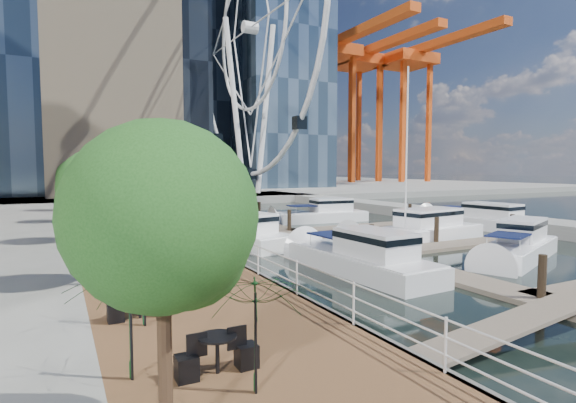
{
  "coord_description": "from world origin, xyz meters",
  "views": [
    {
      "loc": [
        -12.63,
        -12.06,
        4.94
      ],
      "look_at": [
        -0.69,
        11.08,
        3.0
      ],
      "focal_mm": 28.0,
      "sensor_mm": 36.0,
      "label": 1
    }
  ],
  "objects": [
    {
      "name": "ground",
      "position": [
        0.0,
        0.0,
        0.0
      ],
      "size": [
        520.0,
        520.0,
        0.0
      ],
      "primitive_type": "plane",
      "color": "black",
      "rests_on": "ground"
    },
    {
      "name": "boardwalk",
      "position": [
        -9.0,
        15.0,
        0.5
      ],
      "size": [
        6.0,
        60.0,
        1.0
      ],
      "primitive_type": "cube",
      "color": "brown",
      "rests_on": "ground"
    },
    {
      "name": "seawall",
      "position": [
        -6.0,
        15.0,
        0.5
      ],
      "size": [
        0.25,
        60.0,
        1.0
      ],
      "primitive_type": "cube",
      "color": "#595954",
      "rests_on": "ground"
    },
    {
      "name": "land_far",
      "position": [
        0.0,
        102.0,
        0.5
      ],
      "size": [
        200.0,
        114.0,
        1.0
      ],
      "primitive_type": "cube",
      "color": "gray",
      "rests_on": "ground"
    },
    {
      "name": "breakwater",
      "position": [
        20.0,
        20.0,
        0.5
      ],
      "size": [
        4.0,
        60.0,
        1.0
      ],
      "primitive_type": "cube",
      "color": "gray",
      "rests_on": "ground"
    },
    {
      "name": "pier",
      "position": [
        14.0,
        52.0,
        0.5
      ],
      "size": [
        14.0,
        12.0,
        1.0
      ],
      "primitive_type": "cube",
      "color": "gray",
      "rests_on": "ground"
    },
    {
      "name": "railing",
      "position": [
        -6.1,
        15.0,
        1.52
      ],
      "size": [
        0.1,
        60.0,
        1.05
      ],
      "primitive_type": null,
      "color": "white",
      "rests_on": "boardwalk"
    },
    {
      "name": "floating_docks",
      "position": [
        7.97,
        9.98,
        0.49
      ],
      "size": [
        16.0,
        34.0,
        2.6
      ],
      "color": "#6D6051",
      "rests_on": "ground"
    },
    {
      "name": "ferris_wheel",
      "position": [
        14.0,
        52.0,
        25.92
      ],
      "size": [
        5.8,
        45.6,
        47.8
      ],
      "color": "white",
      "rests_on": "ground"
    },
    {
      "name": "port_cranes",
      "position": [
        67.67,
        95.67,
        20.0
      ],
      "size": [
        40.0,
        52.0,
        38.0
      ],
      "color": "#D84C14",
      "rests_on": "ground"
    },
    {
      "name": "street_trees",
      "position": [
        -11.4,
        14.0,
        4.29
      ],
      "size": [
        2.6,
        42.6,
        4.6
      ],
      "color": "#3F2B1C",
      "rests_on": "ground"
    },
    {
      "name": "cafe_tables",
      "position": [
        -10.4,
        -2.0,
        1.37
      ],
      "size": [
        2.5,
        13.7,
        0.74
      ],
      "color": "black",
      "rests_on": "ground"
    },
    {
      "name": "yacht_foreground",
      "position": [
        9.4,
        3.56,
        0.0
      ],
      "size": [
        9.16,
        5.55,
        2.15
      ],
      "primitive_type": null,
      "rotation": [
        0.0,
        0.0,
        1.95
      ],
      "color": "white",
      "rests_on": "ground"
    },
    {
      "name": "pedestrian_near",
      "position": [
        -7.22,
        5.6,
        1.87
      ],
      "size": [
        0.75,
        0.71,
        1.73
      ],
      "primitive_type": "imported",
      "rotation": [
        0.0,
        0.0,
        0.63
      ],
      "color": "#50586B",
      "rests_on": "boardwalk"
    },
    {
      "name": "pedestrian_mid",
      "position": [
        -8.13,
        19.23,
        1.95
      ],
      "size": [
        1.08,
        1.16,
        1.9
      ],
      "primitive_type": "imported",
      "rotation": [
        0.0,
        0.0,
        -2.1
      ],
      "color": "#7E5F57",
      "rests_on": "boardwalk"
    },
    {
      "name": "pedestrian_far",
      "position": [
        -9.98,
        26.41,
        1.81
      ],
      "size": [
        1.03,
        0.8,
        1.63
      ],
      "primitive_type": "imported",
      "rotation": [
        0.0,
        0.0,
        2.64
      ],
      "color": "#2E3039",
      "rests_on": "boardwalk"
    },
    {
      "name": "moored_yachts",
      "position": [
        8.29,
        10.32,
        0.0
      ],
      "size": [
        24.85,
        36.65,
        11.5
      ],
      "color": "white",
      "rests_on": "ground"
    },
    {
      "name": "cafe_seating",
      "position": [
        -10.69,
        -2.51,
        2.18
      ],
      "size": [
        4.57,
        7.36,
        2.62
      ],
      "color": "#0F3714",
      "rests_on": "ground"
    }
  ]
}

